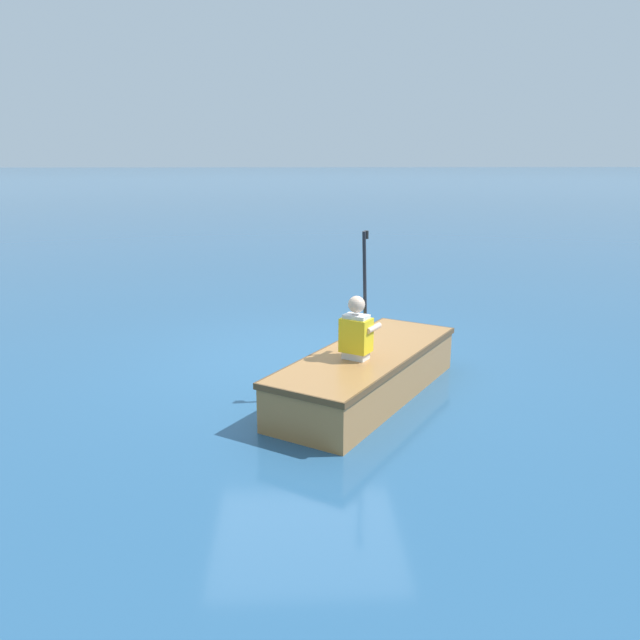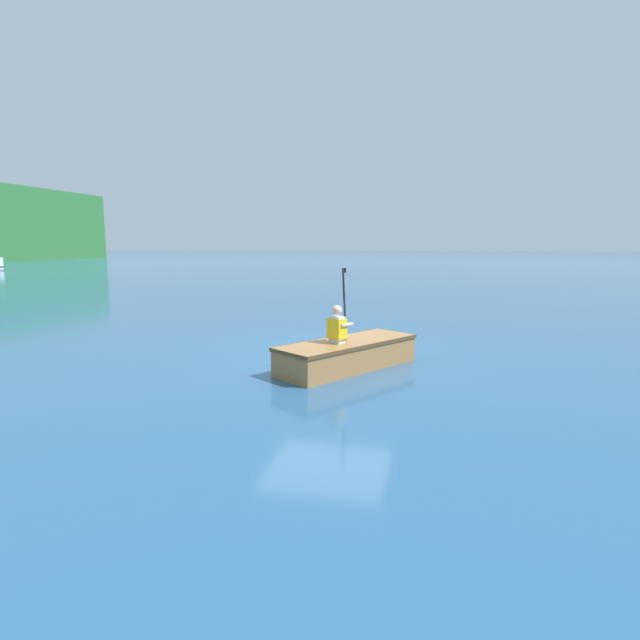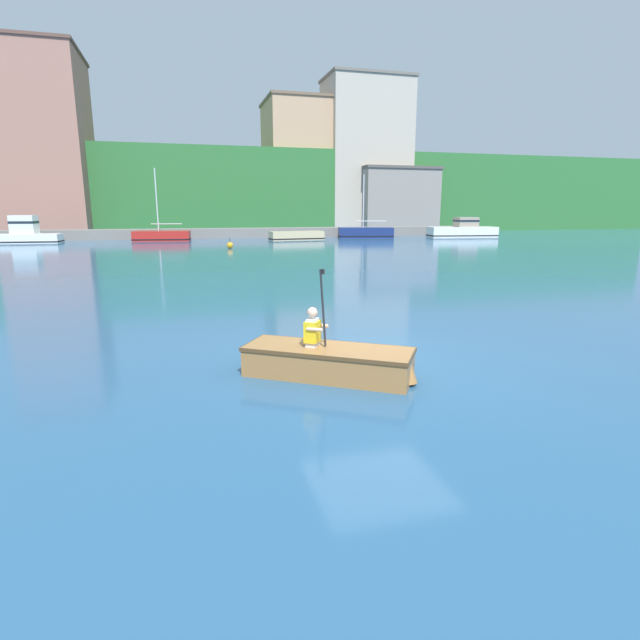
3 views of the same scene
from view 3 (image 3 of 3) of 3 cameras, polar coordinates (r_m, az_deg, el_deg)
The scene contains 15 objects.
ground_plane at distance 9.18m, azimuth 6.92°, elevation -4.58°, with size 300.00×300.00×0.00m, color #28567F.
shoreline_ridge at distance 67.27m, azimuth -12.91°, elevation 13.96°, with size 120.00×20.00×9.43m.
waterfront_warehouse_left at distance 60.71m, azimuth -28.95°, elevation 17.09°, with size 8.49×10.33×18.15m.
waterfront_office_block_center at distance 64.46m, azimuth -1.13°, elevation 17.02°, with size 11.02×9.04×15.42m.
waterfront_apartment_right at distance 64.83m, azimuth 5.25°, elevation 18.12°, with size 10.24×7.03×18.07m.
waterfront_tower_far at distance 64.48m, azimuth 8.18°, elevation 13.43°, with size 9.61×8.26×7.63m.
marina_dock at distance 49.42m, azimuth -11.64°, elevation 9.69°, with size 53.76×2.40×0.90m.
moored_boat_dock_west_end at distance 45.29m, azimuth -2.69°, elevation 9.58°, with size 4.97×2.01×0.77m.
moored_boat_dock_west_inner at distance 52.09m, azimuth 16.01°, elevation 9.85°, with size 6.90×3.16×1.93m.
moored_boat_dock_center_near at distance 46.02m, azimuth -17.63°, elevation 9.14°, with size 4.96×2.30×6.10m.
moored_boat_dock_center_far at distance 47.57m, azimuth -30.85°, elevation 8.43°, with size 6.00×2.31×2.22m.
moored_boat_dock_east_inner at distance 49.04m, azimuth 5.23°, elevation 9.90°, with size 5.51×2.99×5.90m.
rowboat_foreground at distance 8.16m, azimuth 1.20°, elevation -4.64°, with size 2.81×2.30×0.49m.
person_paddler at distance 8.11m, azimuth -0.81°, elevation -0.99°, with size 0.45×0.45×1.27m.
channel_buoy at distance 35.93m, azimuth -10.25°, elevation 8.41°, with size 0.44×0.44×0.72m.
Camera 3 is at (-3.38, -8.10, 2.69)m, focal length 28.00 mm.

